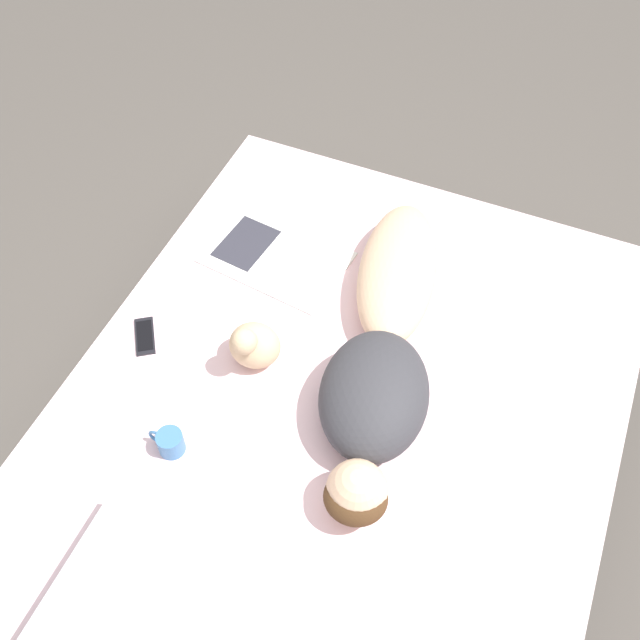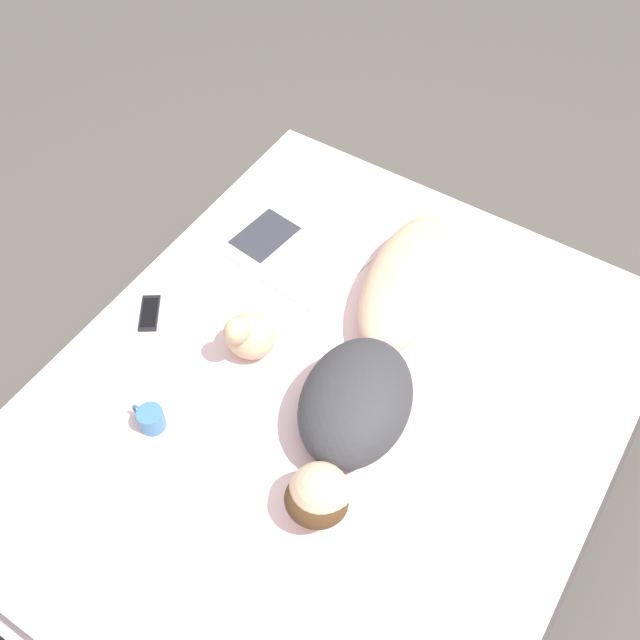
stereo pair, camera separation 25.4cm
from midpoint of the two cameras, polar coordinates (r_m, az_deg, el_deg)
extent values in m
plane|color=#4C4742|center=(2.84, 3.02, -11.44)|extent=(12.00, 12.00, 0.00)
cube|color=#383333|center=(2.69, 3.17, -9.93)|extent=(1.79, 2.19, 0.33)
cube|color=silver|center=(2.48, 3.42, -7.41)|extent=(1.73, 2.13, 0.15)
ellipsoid|color=#DBB28E|center=(2.63, 9.29, 2.71)|extent=(0.40, 0.69, 0.17)
ellipsoid|color=#333338|center=(2.30, 5.93, -6.36)|extent=(0.43, 0.53, 0.21)
ellipsoid|color=#472D19|center=(2.16, 3.18, -13.78)|extent=(0.22, 0.21, 0.10)
sphere|color=#DBB28E|center=(2.18, 3.37, -13.31)|extent=(0.18, 0.18, 0.18)
cube|color=white|center=(2.74, 2.42, 3.75)|extent=(0.30, 0.36, 0.01)
cube|color=white|center=(2.85, -1.68, 6.26)|extent=(0.30, 0.36, 0.01)
cube|color=#2D2D38|center=(2.85, -1.68, 6.33)|extent=(0.20, 0.25, 0.00)
cylinder|color=teal|center=(2.37, -9.75, -7.67)|extent=(0.08, 0.08, 0.08)
cylinder|color=black|center=(2.34, -9.86, -7.27)|extent=(0.07, 0.07, 0.00)
torus|color=teal|center=(2.39, -10.61, -7.13)|extent=(0.06, 0.01, 0.06)
cube|color=black|center=(2.65, -10.22, 0.34)|extent=(0.14, 0.16, 0.01)
cube|color=black|center=(2.65, -10.24, 0.41)|extent=(0.11, 0.13, 0.00)
ellipsoid|color=#D1B289|center=(2.47, -2.42, -1.43)|extent=(0.17, 0.16, 0.15)
sphere|color=#D1B289|center=(2.36, -3.32, -1.04)|extent=(0.09, 0.09, 0.09)
cube|color=silver|center=(2.14, -11.30, -19.80)|extent=(0.65, 0.43, 0.14)
camera|label=1|loc=(0.13, -87.13, 3.80)|focal=42.00mm
camera|label=2|loc=(0.13, 92.87, -3.80)|focal=42.00mm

